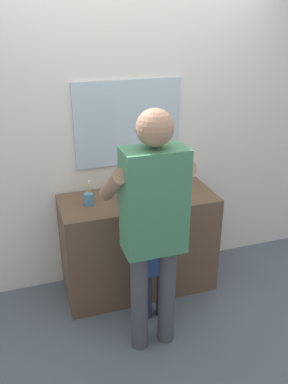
{
  "coord_description": "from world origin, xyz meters",
  "views": [
    {
      "loc": [
        -0.87,
        -2.51,
        2.24
      ],
      "look_at": [
        0.0,
        0.15,
        0.98
      ],
      "focal_mm": 37.51,
      "sensor_mm": 36.0,
      "label": 1
    }
  ],
  "objects_px": {
    "toothbrush_cup": "(89,199)",
    "soap_bottle": "(179,187)",
    "child_toddler": "(154,257)",
    "adult_parent": "(153,216)"
  },
  "relations": [
    {
      "from": "soap_bottle",
      "to": "child_toddler",
      "type": "xyz_separation_m",
      "value": [
        -0.34,
        -0.37,
        -0.39
      ]
    },
    {
      "from": "soap_bottle",
      "to": "adult_parent",
      "type": "bearing_deg",
      "value": -125.4
    },
    {
      "from": "soap_bottle",
      "to": "adult_parent",
      "type": "height_order",
      "value": "adult_parent"
    },
    {
      "from": "child_toddler",
      "to": "soap_bottle",
      "type": "bearing_deg",
      "value": 47.4
    },
    {
      "from": "toothbrush_cup",
      "to": "soap_bottle",
      "type": "bearing_deg",
      "value": -2.51
    },
    {
      "from": "toothbrush_cup",
      "to": "child_toddler",
      "type": "distance_m",
      "value": 0.68
    },
    {
      "from": "child_toddler",
      "to": "adult_parent",
      "type": "xyz_separation_m",
      "value": [
        -0.1,
        -0.25,
        0.5
      ]
    },
    {
      "from": "soap_bottle",
      "to": "toothbrush_cup",
      "type": "bearing_deg",
      "value": 177.49
    },
    {
      "from": "child_toddler",
      "to": "adult_parent",
      "type": "height_order",
      "value": "adult_parent"
    },
    {
      "from": "toothbrush_cup",
      "to": "soap_bottle",
      "type": "xyz_separation_m",
      "value": [
        0.74,
        -0.03,
        0.02
      ]
    }
  ]
}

